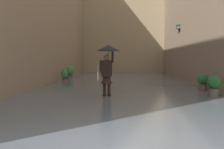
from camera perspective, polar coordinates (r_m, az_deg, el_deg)
name	(u,v)px	position (r m, az deg, el deg)	size (l,w,h in m)	color
ground_plane	(121,84)	(15.96, 1.83, -2.08)	(60.00, 60.00, 0.00)	#605B56
flood_water	(121,84)	(15.95, 1.83, -1.94)	(8.84, 29.33, 0.08)	slate
building_facade_far	(124,26)	(28.65, 2.40, 10.10)	(11.64, 1.80, 9.75)	tan
person_wading	(107,61)	(10.51, -0.98, 2.73)	(0.90, 0.90, 2.09)	black
potted_plant_near_right	(65,75)	(17.33, -9.80, -0.11)	(0.41, 0.41, 0.91)	brown
potted_plant_far_left	(214,85)	(10.96, 20.38, -2.01)	(0.50, 0.50, 0.89)	#66605B
potted_plant_near_left	(203,82)	(12.87, 18.27, -1.50)	(0.46, 0.46, 0.84)	brown
potted_plant_far_right	(70,73)	(19.42, -8.72, 0.41)	(0.53, 0.53, 0.98)	#66605B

